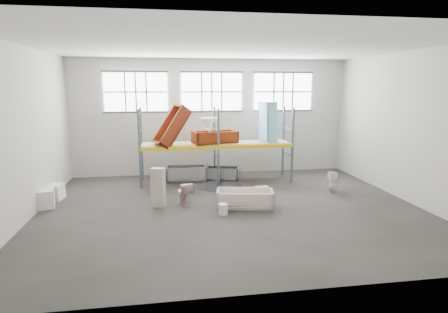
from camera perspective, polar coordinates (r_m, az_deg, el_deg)
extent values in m
cube|color=#46423C|center=(11.98, 1.12, -8.16)|extent=(12.00, 10.00, 0.10)
cube|color=silver|center=(11.40, 1.22, 16.88)|extent=(12.00, 10.00, 0.10)
cube|color=#B8B5AA|center=(16.38, -1.93, 6.07)|extent=(12.00, 0.10, 5.00)
cube|color=#A19E95|center=(6.56, 8.87, -1.07)|extent=(12.00, 0.10, 5.00)
cube|color=#B9B7AD|center=(11.95, -28.78, 3.03)|extent=(0.10, 10.00, 5.00)
cube|color=#AEABA1|center=(13.81, 26.79, 4.06)|extent=(0.10, 10.00, 5.00)
cube|color=white|center=(16.15, -13.41, 9.63)|extent=(2.60, 0.04, 1.60)
cube|color=white|center=(16.22, -1.90, 9.92)|extent=(2.60, 0.04, 1.60)
cube|color=white|center=(16.91, 9.08, 9.82)|extent=(2.60, 0.04, 1.60)
cube|color=slate|center=(14.29, -12.86, 1.08)|extent=(0.08, 0.08, 3.00)
cube|color=slate|center=(15.47, -12.57, 1.81)|extent=(0.08, 0.08, 3.00)
cube|color=slate|center=(14.39, -0.86, 1.42)|extent=(0.08, 0.08, 3.00)
cube|color=slate|center=(15.56, -1.48, 2.12)|extent=(0.08, 0.08, 3.00)
cube|color=slate|center=(15.10, 10.49, 1.68)|extent=(0.08, 0.08, 3.00)
cube|color=slate|center=(16.22, 9.10, 2.34)|extent=(0.08, 0.08, 3.00)
cube|color=yellow|center=(14.39, -0.86, 1.42)|extent=(6.00, 0.10, 0.14)
cube|color=yellow|center=(15.56, -1.48, 2.12)|extent=(6.00, 0.10, 0.14)
cube|color=gray|center=(14.96, -1.18, 2.08)|extent=(5.90, 1.10, 0.03)
cylinder|color=black|center=(14.51, -0.73, -4.56)|extent=(1.80, 1.80, 0.00)
cube|color=#C1B59E|center=(12.74, 5.85, -5.50)|extent=(0.46, 0.24, 0.42)
imported|color=silver|center=(12.53, 2.90, -6.31)|extent=(0.54, 0.54, 0.16)
imported|color=beige|center=(12.33, -6.19, -5.62)|extent=(0.64, 0.82, 0.74)
cube|color=#C1AAA0|center=(12.11, -10.08, -4.72)|extent=(0.48, 0.39, 1.27)
imported|color=white|center=(14.23, 16.52, -3.73)|extent=(0.37, 0.36, 0.77)
imported|color=white|center=(14.47, -2.24, 3.84)|extent=(0.82, 0.72, 0.60)
cylinder|color=white|center=(11.35, -0.15, -8.10)|extent=(0.37, 0.37, 0.33)
cube|color=white|center=(13.20, -26.17, -5.91)|extent=(0.81, 0.74, 0.60)
cube|color=silver|center=(14.04, -24.88, -4.99)|extent=(0.71, 0.71, 0.53)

